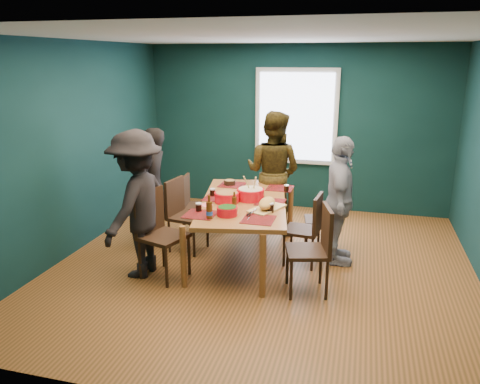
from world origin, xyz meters
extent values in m
cube|color=#97582C|center=(0.00, 0.00, -0.01)|extent=(5.00, 5.00, 0.01)
cube|color=white|center=(0.00, 0.00, 2.70)|extent=(5.00, 5.00, 0.01)
cube|color=#0F3132|center=(-2.50, 0.00, 1.35)|extent=(0.01, 5.00, 2.70)
cube|color=#0F3132|center=(0.00, 2.50, 1.35)|extent=(5.00, 0.01, 2.70)
cube|color=#0F3132|center=(0.00, -2.50, 1.35)|extent=(5.00, 0.01, 2.70)
cube|color=beige|center=(0.00, 2.47, 1.55)|extent=(1.35, 0.06, 1.55)
cube|color=#9A5F2E|center=(-0.29, 0.18, 0.75)|extent=(1.38, 2.19, 0.05)
cylinder|color=#9A5F2E|center=(-0.74, -0.75, 0.36)|extent=(0.07, 0.07, 0.72)
cylinder|color=#9A5F2E|center=(0.16, -0.75, 0.36)|extent=(0.07, 0.07, 0.72)
cylinder|color=#9A5F2E|center=(-0.74, 1.12, 0.36)|extent=(0.07, 0.07, 0.72)
cylinder|color=#9A5F2E|center=(0.16, 1.12, 0.36)|extent=(0.07, 0.07, 0.72)
cube|color=black|center=(-1.13, 0.82, 0.42)|extent=(0.44, 0.44, 0.04)
cube|color=black|center=(-1.31, 0.80, 0.65)|extent=(0.09, 0.39, 0.43)
cylinder|color=black|center=(-1.28, 0.63, 0.20)|extent=(0.03, 0.03, 0.40)
cylinder|color=black|center=(-0.95, 0.68, 0.20)|extent=(0.03, 0.03, 0.40)
cylinder|color=black|center=(-1.32, 0.97, 0.20)|extent=(0.03, 0.03, 0.40)
cylinder|color=black|center=(-0.99, 1.01, 0.20)|extent=(0.03, 0.03, 0.40)
cube|color=black|center=(-1.07, 0.25, 0.46)|extent=(0.49, 0.49, 0.04)
cube|color=black|center=(-1.26, 0.28, 0.72)|extent=(0.11, 0.43, 0.47)
cylinder|color=black|center=(-1.28, 0.10, 0.22)|extent=(0.03, 0.03, 0.44)
cylinder|color=black|center=(-0.91, 0.04, 0.22)|extent=(0.03, 0.03, 0.44)
cylinder|color=black|center=(-1.22, 0.47, 0.22)|extent=(0.03, 0.03, 0.44)
cylinder|color=black|center=(-0.86, 0.41, 0.22)|extent=(0.03, 0.03, 0.44)
cube|color=black|center=(-1.05, -0.57, 0.50)|extent=(0.59, 0.59, 0.04)
cube|color=black|center=(-1.25, -0.51, 0.78)|extent=(0.18, 0.46, 0.51)
cylinder|color=black|center=(-1.30, -0.70, 0.24)|extent=(0.04, 0.04, 0.48)
cylinder|color=black|center=(-0.92, -0.83, 0.24)|extent=(0.04, 0.04, 0.48)
cylinder|color=black|center=(-1.18, -0.32, 0.24)|extent=(0.04, 0.04, 0.48)
cylinder|color=black|center=(-0.79, -0.44, 0.24)|extent=(0.04, 0.04, 0.48)
cube|color=black|center=(0.60, 0.74, 0.40)|extent=(0.43, 0.43, 0.04)
cube|color=black|center=(0.76, 0.77, 0.62)|extent=(0.10, 0.37, 0.41)
cylinder|color=black|center=(0.47, 0.56, 0.19)|extent=(0.03, 0.03, 0.38)
cylinder|color=black|center=(0.78, 0.61, 0.19)|extent=(0.03, 0.03, 0.38)
cylinder|color=black|center=(0.41, 0.87, 0.19)|extent=(0.03, 0.03, 0.38)
cylinder|color=black|center=(0.73, 0.93, 0.19)|extent=(0.03, 0.03, 0.38)
cube|color=black|center=(0.44, 0.22, 0.44)|extent=(0.45, 0.45, 0.04)
cube|color=black|center=(0.62, 0.20, 0.68)|extent=(0.08, 0.41, 0.44)
cylinder|color=black|center=(0.25, 0.06, 0.21)|extent=(0.03, 0.03, 0.42)
cylinder|color=black|center=(0.59, 0.02, 0.21)|extent=(0.03, 0.03, 0.42)
cylinder|color=black|center=(0.28, 0.41, 0.21)|extent=(0.03, 0.03, 0.42)
cylinder|color=black|center=(0.63, 0.37, 0.21)|extent=(0.03, 0.03, 0.42)
cube|color=black|center=(0.59, -0.51, 0.47)|extent=(0.54, 0.54, 0.04)
cube|color=black|center=(0.79, -0.46, 0.73)|extent=(0.16, 0.44, 0.48)
cylinder|color=black|center=(0.46, -0.75, 0.23)|extent=(0.03, 0.03, 0.45)
cylinder|color=black|center=(0.82, -0.65, 0.23)|extent=(0.03, 0.03, 0.45)
cylinder|color=black|center=(0.36, -0.38, 0.23)|extent=(0.03, 0.03, 0.45)
cylinder|color=black|center=(0.73, -0.28, 0.23)|extent=(0.03, 0.03, 0.45)
imported|color=black|center=(-1.63, 0.42, 0.79)|extent=(0.40, 0.59, 1.59)
imported|color=black|center=(-0.14, 1.30, 0.88)|extent=(0.99, 0.85, 1.76)
imported|color=white|center=(0.86, 0.36, 0.80)|extent=(0.49, 0.97, 1.59)
imported|color=black|center=(-1.37, -0.56, 0.86)|extent=(0.74, 1.17, 1.72)
cylinder|color=red|center=(-0.48, 0.06, 0.83)|extent=(0.30, 0.30, 0.12)
cylinder|color=#4E822F|center=(-0.48, 0.06, 0.89)|extent=(0.27, 0.27, 0.02)
cylinder|color=red|center=(-0.22, 0.23, 0.84)|extent=(0.34, 0.34, 0.14)
cylinder|color=beige|center=(-0.22, 0.23, 0.90)|extent=(0.30, 0.30, 0.02)
cylinder|color=#CFB974|center=(-0.17, 0.23, 0.96)|extent=(0.10, 0.19, 0.27)
cylinder|color=#CFB974|center=(-0.25, 0.23, 0.96)|extent=(0.09, 0.19, 0.27)
cylinder|color=red|center=(-0.33, -0.42, 0.82)|extent=(0.23, 0.23, 0.10)
cylinder|color=#1A4511|center=(-0.33, -0.42, 0.87)|extent=(0.21, 0.21, 0.02)
cube|color=tan|center=(0.06, -0.10, 0.78)|extent=(0.41, 0.54, 0.02)
ellipsoid|color=#DEA54F|center=(0.06, -0.10, 0.85)|extent=(0.31, 0.42, 0.11)
cube|color=silver|center=(-0.06, -0.29, 0.80)|extent=(0.05, 0.20, 0.00)
cylinder|color=black|center=(-0.08, -0.40, 0.80)|extent=(0.04, 0.11, 0.02)
sphere|color=#166117|center=(0.06, -0.20, 0.86)|extent=(0.04, 0.04, 0.04)
sphere|color=#166117|center=(0.06, -0.10, 0.86)|extent=(0.04, 0.04, 0.04)
sphere|color=#166117|center=(0.06, 0.01, 0.86)|extent=(0.04, 0.04, 0.04)
cylinder|color=black|center=(-0.67, 0.84, 0.81)|extent=(0.16, 0.16, 0.07)
cylinder|color=#4E822F|center=(-0.67, 0.84, 0.83)|extent=(0.13, 0.13, 0.02)
cylinder|color=#4B290D|center=(-0.49, -0.58, 0.87)|extent=(0.07, 0.07, 0.19)
cylinder|color=#4B290D|center=(-0.49, -0.58, 1.01)|extent=(0.03, 0.03, 0.08)
cylinder|color=#194AB4|center=(-0.49, -0.58, 0.84)|extent=(0.07, 0.07, 0.04)
cylinder|color=#4B290D|center=(-0.30, -0.21, 0.85)|extent=(0.06, 0.06, 0.16)
cylinder|color=#4B290D|center=(-0.30, -0.21, 0.96)|extent=(0.02, 0.02, 0.06)
cylinder|color=black|center=(-0.68, -0.37, 0.82)|extent=(0.07, 0.07, 0.10)
cylinder|color=silver|center=(-0.68, -0.37, 0.87)|extent=(0.07, 0.07, 0.01)
cylinder|color=black|center=(0.12, -0.18, 0.83)|extent=(0.07, 0.07, 0.11)
cylinder|color=silver|center=(0.12, -0.18, 0.87)|extent=(0.08, 0.08, 0.02)
cylinder|color=black|center=(0.15, 0.70, 0.82)|extent=(0.06, 0.06, 0.09)
cylinder|color=silver|center=(0.15, 0.70, 0.86)|extent=(0.07, 0.07, 0.01)
cylinder|color=black|center=(-0.73, 0.26, 0.82)|extent=(0.07, 0.07, 0.10)
cylinder|color=silver|center=(-0.73, 0.26, 0.86)|extent=(0.07, 0.07, 0.01)
cube|color=#F1656F|center=(0.10, 0.26, 0.78)|extent=(0.18, 0.18, 0.00)
cube|color=#F1656F|center=(-0.69, -0.13, 0.77)|extent=(0.19, 0.19, 0.00)
cube|color=#F1656F|center=(0.04, -0.47, 0.77)|extent=(0.19, 0.19, 0.00)
camera|label=1|loc=(1.09, -5.19, 2.48)|focal=35.00mm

